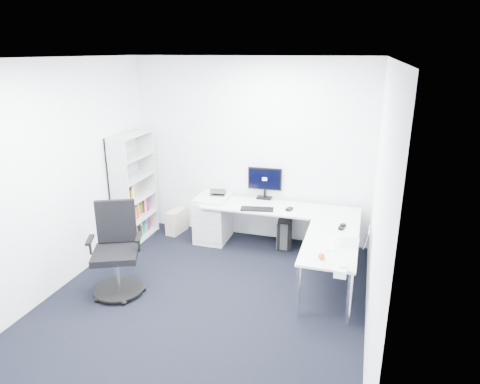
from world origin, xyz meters
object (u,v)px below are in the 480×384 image
(l_desk, at_px, (275,237))
(bookshelf, at_px, (134,188))
(task_chair, at_px, (115,252))
(laptop, at_px, (350,235))
(monitor, at_px, (265,183))

(l_desk, relative_size, bookshelf, 1.36)
(l_desk, bearing_deg, task_chair, -138.20)
(task_chair, bearing_deg, l_desk, 17.47)
(bookshelf, xyz_separation_m, laptop, (3.18, -0.69, -0.06))
(bookshelf, distance_m, laptop, 3.26)
(laptop, bearing_deg, l_desk, 150.58)
(monitor, bearing_deg, task_chair, -124.07)
(bookshelf, distance_m, monitor, 1.96)
(l_desk, height_order, task_chair, task_chair)
(monitor, bearing_deg, bookshelf, -164.79)
(bookshelf, bearing_deg, l_desk, -1.32)
(l_desk, xyz_separation_m, laptop, (1.01, -0.64, 0.43))
(bookshelf, relative_size, task_chair, 1.49)
(task_chair, relative_size, laptop, 3.63)
(bookshelf, bearing_deg, laptop, -12.19)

